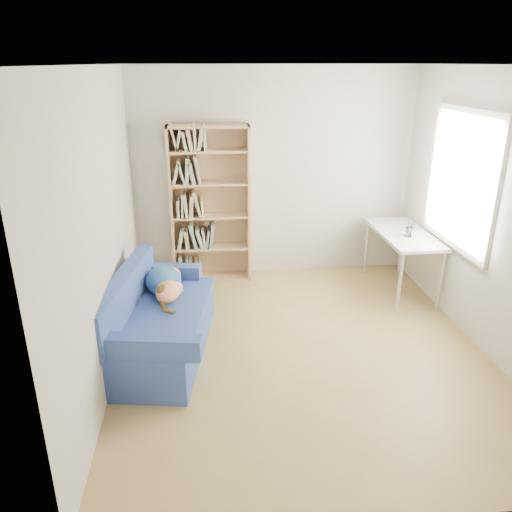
{
  "coord_description": "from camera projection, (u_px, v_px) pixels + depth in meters",
  "views": [
    {
      "loc": [
        -0.9,
        -4.13,
        2.62
      ],
      "look_at": [
        -0.4,
        0.38,
        0.85
      ],
      "focal_mm": 35.0,
      "sensor_mm": 36.0,
      "label": 1
    }
  ],
  "objects": [
    {
      "name": "ground",
      "position": [
        301.0,
        349.0,
        4.87
      ],
      "size": [
        4.0,
        4.0,
        0.0
      ],
      "primitive_type": "plane",
      "color": "olive",
      "rests_on": "ground"
    },
    {
      "name": "room_shell",
      "position": [
        318.0,
        184.0,
        4.32
      ],
      "size": [
        3.54,
        4.04,
        2.62
      ],
      "color": "silver",
      "rests_on": "ground"
    },
    {
      "name": "sofa",
      "position": [
        158.0,
        321.0,
        4.75
      ],
      "size": [
        1.04,
        1.78,
        0.82
      ],
      "rotation": [
        0.0,
        0.0,
        -0.16
      ],
      "color": "navy",
      "rests_on": "ground"
    },
    {
      "name": "bookshelf",
      "position": [
        211.0,
        212.0,
        6.16
      ],
      "size": [
        0.97,
        0.3,
        1.94
      ],
      "color": "tan",
      "rests_on": "ground"
    },
    {
      "name": "desk",
      "position": [
        403.0,
        238.0,
        5.9
      ],
      "size": [
        0.57,
        1.24,
        0.75
      ],
      "color": "white",
      "rests_on": "ground"
    },
    {
      "name": "pen_cup",
      "position": [
        409.0,
        231.0,
        5.71
      ],
      "size": [
        0.09,
        0.09,
        0.18
      ],
      "color": "white",
      "rests_on": "desk"
    }
  ]
}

